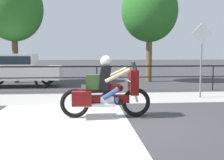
{
  "coord_description": "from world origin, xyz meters",
  "views": [
    {
      "loc": [
        -0.45,
        -6.63,
        1.63
      ],
      "look_at": [
        0.24,
        0.83,
        0.91
      ],
      "focal_mm": 45.0,
      "sensor_mm": 36.0,
      "label": 1
    }
  ],
  "objects": [
    {
      "name": "motorcycle",
      "position": [
        0.03,
        0.39,
        0.68
      ],
      "size": [
        2.3,
        0.76,
        1.57
      ],
      "rotation": [
        0.0,
        0.0,
        -0.01
      ],
      "color": "black",
      "rests_on": "ground"
    },
    {
      "name": "parked_car",
      "position": [
        -3.79,
        7.25,
        0.92
      ],
      "size": [
        4.04,
        1.75,
        1.59
      ],
      "rotation": [
        0.0,
        0.0,
        -0.04
      ],
      "color": "silver",
      "rests_on": "ground"
    },
    {
      "name": "fence_railing",
      "position": [
        0.0,
        5.18,
        0.87
      ],
      "size": [
        36.0,
        0.05,
        1.1
      ],
      "color": "black",
      "rests_on": "ground"
    },
    {
      "name": "crosswalk_band",
      "position": [
        -1.16,
        -0.2,
        0.0
      ],
      "size": [
        3.44,
        6.0,
        0.01
      ],
      "primitive_type": "cube",
      "color": "silver",
      "rests_on": "ground"
    },
    {
      "name": "sidewalk_band",
      "position": [
        0.0,
        3.4,
        0.01
      ],
      "size": [
        44.0,
        2.4,
        0.01
      ],
      "primitive_type": "cube",
      "color": "#A8A59E",
      "rests_on": "ground"
    },
    {
      "name": "tree_behind_car",
      "position": [
        -4.28,
        9.07,
        3.95
      ],
      "size": [
        3.12,
        3.12,
        5.69
      ],
      "color": "brown",
      "rests_on": "ground"
    },
    {
      "name": "street_sign",
      "position": [
        3.71,
        3.19,
        1.73
      ],
      "size": [
        0.77,
        0.06,
        2.72
      ],
      "color": "slate",
      "rests_on": "ground"
    },
    {
      "name": "tree_behind_sign",
      "position": [
        3.11,
        9.05,
        3.95
      ],
      "size": [
        3.15,
        3.15,
        5.71
      ],
      "color": "brown",
      "rests_on": "ground"
    },
    {
      "name": "ground_plane",
      "position": [
        0.0,
        0.0,
        0.0
      ],
      "size": [
        120.0,
        120.0,
        0.0
      ],
      "primitive_type": "plane",
      "color": "#38383A"
    }
  ]
}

